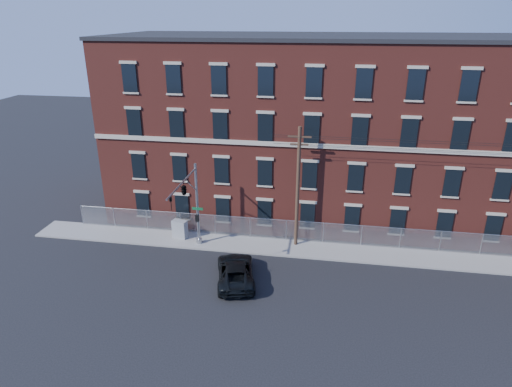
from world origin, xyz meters
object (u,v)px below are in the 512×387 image
at_px(utility_pole_near, 298,186).
at_px(utility_cabinet, 180,229).
at_px(pickup_truck, 236,271).
at_px(traffic_signal_mast, 187,195).

height_order(utility_pole_near, utility_cabinet, utility_pole_near).
distance_m(pickup_truck, utility_cabinet, 8.23).
bearing_deg(traffic_signal_mast, utility_cabinet, 121.90).
height_order(utility_pole_near, pickup_truck, utility_pole_near).
relative_size(utility_pole_near, pickup_truck, 1.80).
bearing_deg(traffic_signal_mast, pickup_truck, -31.74).
relative_size(traffic_signal_mast, utility_cabinet, 4.48).
xyz_separation_m(traffic_signal_mast, utility_pole_near, (8.00, 3.42, -0.05)).
bearing_deg(utility_cabinet, pickup_truck, -29.24).
bearing_deg(utility_cabinet, utility_pole_near, 15.85).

